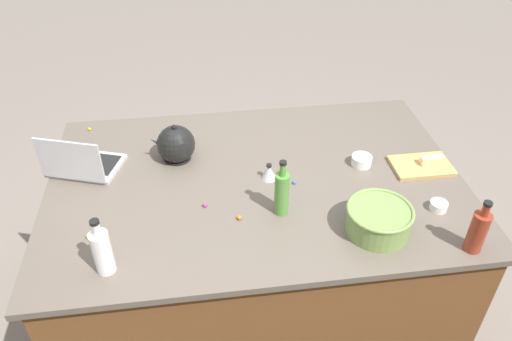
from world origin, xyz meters
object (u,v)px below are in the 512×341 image
Objects in this scene: mixing_bowl_large at (379,219)px; ramekin_medium at (439,206)px; kettle at (176,145)px; ramekin_small at (361,161)px; laptop at (81,164)px; bottle_vinegar at (102,251)px; kitchen_timer at (269,172)px; bottle_olive at (282,193)px; cutting_board at (421,166)px; bottle_soy at (478,231)px; butter_stick_left at (432,160)px.

ramekin_medium is at bearing -163.68° from mixing_bowl_large.
ramekin_small is at bearing 168.82° from kettle.
laptop is 1.50× the size of bottle_vinegar.
bottle_vinegar is at bearing 6.43° from ramekin_medium.
bottle_olive is at bearing 93.86° from kitchen_timer.
cutting_board is (-1.13, 0.23, -0.07)m from kettle.
kettle is 2.93× the size of ramekin_medium.
bottle_olive reaches higher than bottle_soy.
cutting_board is at bearing 179.09° from kitchen_timer.
bottle_olive is 2.73× the size of ramekin_small.
laptop is at bearing -24.56° from mixing_bowl_large.
laptop is 1.39× the size of mixing_bowl_large.
bottle_soy reaches higher than laptop.
kitchen_timer is (0.44, 0.05, 0.01)m from ramekin_small.
kitchen_timer is (0.37, -0.39, -0.02)m from mixing_bowl_large.
laptop reaches higher than mixing_bowl_large.
ramekin_small is (-0.07, -0.43, -0.04)m from mixing_bowl_large.
kettle is 1.94× the size of butter_stick_left.
ramekin_medium is at bearing 154.41° from kettle.
laptop reaches higher than butter_stick_left.
kettle is at bearing -173.50° from laptop.
bottle_vinegar is 0.72m from kettle.
mixing_bowl_large is 0.99m from kettle.
bottle_soy reaches higher than butter_stick_left.
ramekin_small reaches higher than cutting_board.
bottle_olive is 1.21× the size of kettle.
kitchen_timer is at bearing -0.85° from butter_stick_left.
mixing_bowl_large is (-1.21, 0.55, 0.01)m from laptop.
mixing_bowl_large is 1.08× the size of bottle_vinegar.
kettle is at bearing -34.05° from bottle_soy.
bottle_vinegar is at bearing 105.26° from laptop.
bottle_vinegar reaches higher than kitchen_timer.
kitchen_timer is (-0.41, 0.22, -0.04)m from kettle.
laptop reaches higher than cutting_board.
kitchen_timer is (0.67, -0.30, 0.02)m from ramekin_medium.
kettle is (-0.26, -0.67, -0.02)m from bottle_vinegar.
laptop is at bearing -6.52° from cutting_board.
bottle_olive is 0.72m from bottle_vinegar.
ramekin_medium is 0.73m from kitchen_timer.
ramekin_small is 0.41m from ramekin_medium.
ramekin_medium is (-0.65, 0.07, -0.09)m from bottle_olive.
mixing_bowl_large is 0.39m from bottle_olive.
ramekin_small is at bearing -57.20° from ramekin_medium.
kitchen_timer is at bearing -46.08° from mixing_bowl_large.
bottle_olive is at bearing 155.24° from laptop.
cutting_board is (-0.02, -0.52, -0.08)m from bottle_soy.
mixing_bowl_large is at bearing 142.37° from kettle.
mixing_bowl_large is 2.77× the size of ramekin_small.
bottle_vinegar is at bearing 33.96° from kitchen_timer.
bottle_soy reaches higher than mixing_bowl_large.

